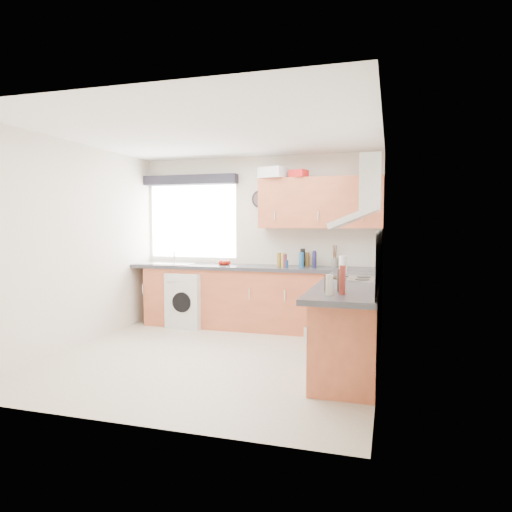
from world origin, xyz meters
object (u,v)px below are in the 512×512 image
(extractor_hood, at_px, (362,199))
(upper_cabinets, at_px, (320,203))
(oven, at_px, (351,323))
(washing_machine, at_px, (190,299))

(extractor_hood, relative_size, upper_cabinets, 0.46)
(oven, height_order, upper_cabinets, upper_cabinets)
(extractor_hood, distance_m, washing_machine, 3.08)
(oven, relative_size, washing_machine, 1.07)
(upper_cabinets, bearing_deg, washing_machine, -173.19)
(oven, distance_m, extractor_hood, 1.35)
(oven, height_order, washing_machine, oven)
(oven, relative_size, extractor_hood, 1.09)
(oven, height_order, extractor_hood, extractor_hood)
(upper_cabinets, relative_size, washing_machine, 2.14)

